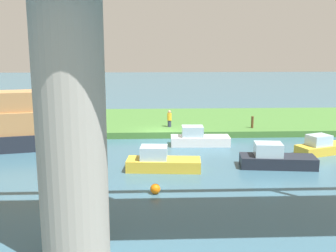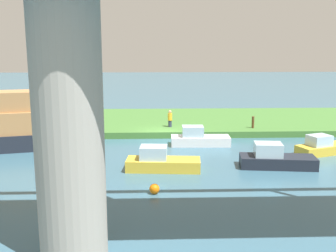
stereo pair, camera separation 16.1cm
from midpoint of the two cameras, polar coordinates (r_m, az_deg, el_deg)
The scene contains 11 objects.
ground_plane at distance 31.28m, azimuth -0.93°, elevation -1.81°, with size 160.00×160.00×0.00m, color #386075.
grassy_bank at distance 37.10m, azimuth -1.18°, elevation 0.67°, with size 80.00×12.00×0.50m, color #427533.
bridge_pylon at distance 13.31m, azimuth -13.85°, elevation -0.53°, with size 2.25×2.25×8.87m, color #9E998E.
person_on_bank at distance 33.16m, azimuth 0.06°, elevation 1.07°, with size 0.44×0.44×1.39m.
mooring_post at distance 33.45m, azimuth 11.70°, elevation 0.54°, with size 0.20×0.20×0.96m, color brown.
skiff_small at distance 29.95m, azimuth -20.73°, elevation 0.06°, with size 9.04×4.65×4.41m.
houseboat_blue at distance 24.75m, azimuth 14.75°, elevation -4.47°, with size 4.54×2.07×1.46m.
motorboat_white at distance 29.24m, azimuth 4.14°, elevation -1.75°, with size 4.26×1.61×1.41m.
motorboat_red at distance 28.81m, azimuth 20.90°, elevation -2.75°, with size 4.15×2.65×1.30m.
riverboat_paddlewheel at distance 23.39m, azimuth -1.15°, elevation -5.05°, with size 4.36×1.86×1.42m.
marker_buoy at distance 19.84m, azimuth -2.04°, elevation -8.87°, with size 0.50×0.50×0.50m, color orange.
Camera 1 is at (0.88, 30.45, 7.08)m, focal length 43.13 mm.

